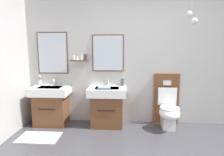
# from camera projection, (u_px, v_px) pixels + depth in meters

# --- Properties ---
(wall_back) EXTENTS (5.08, 0.61, 2.60)m
(wall_back) POSITION_uv_depth(u_px,v_px,m) (149.00, 57.00, 3.79)
(wall_back) COLOR #B7B5B2
(wall_back) RESTS_ON ground
(bath_mat) EXTENTS (0.68, 0.44, 0.01)m
(bath_mat) POSITION_uv_depth(u_px,v_px,m) (39.00, 137.00, 3.26)
(bath_mat) COLOR #9E9993
(bath_mat) RESTS_ON ground
(vanity_sink_left) EXTENTS (0.71, 0.51, 0.75)m
(vanity_sink_left) POSITION_uv_depth(u_px,v_px,m) (51.00, 104.00, 3.79)
(vanity_sink_left) COLOR brown
(vanity_sink_left) RESTS_ON ground
(tap_on_left_sink) EXTENTS (0.03, 0.13, 0.11)m
(tap_on_left_sink) POSITION_uv_depth(u_px,v_px,m) (54.00, 81.00, 3.90)
(tap_on_left_sink) COLOR silver
(tap_on_left_sink) RESTS_ON vanity_sink_left
(vanity_sink_right) EXTENTS (0.71, 0.51, 0.75)m
(vanity_sink_right) POSITION_uv_depth(u_px,v_px,m) (107.00, 105.00, 3.72)
(vanity_sink_right) COLOR brown
(vanity_sink_right) RESTS_ON ground
(tap_on_right_sink) EXTENTS (0.03, 0.13, 0.11)m
(tap_on_right_sink) POSITION_uv_depth(u_px,v_px,m) (108.00, 82.00, 3.83)
(tap_on_right_sink) COLOR silver
(tap_on_right_sink) RESTS_ON vanity_sink_right
(toilet) EXTENTS (0.48, 0.62, 1.00)m
(toilet) POSITION_uv_depth(u_px,v_px,m) (168.00, 107.00, 3.66)
(toilet) COLOR brown
(toilet) RESTS_ON ground
(toothbrush_cup) EXTENTS (0.07, 0.07, 0.20)m
(toothbrush_cup) POSITION_uv_depth(u_px,v_px,m) (40.00, 82.00, 3.91)
(toothbrush_cup) COLOR silver
(toothbrush_cup) RESTS_ON vanity_sink_left
(soap_dispenser) EXTENTS (0.06, 0.06, 0.18)m
(soap_dispenser) POSITION_uv_depth(u_px,v_px,m) (123.00, 82.00, 3.81)
(soap_dispenser) COLOR #4C4C51
(soap_dispenser) RESTS_ON vanity_sink_right
(folded_hand_towel) EXTENTS (0.22, 0.16, 0.04)m
(folded_hand_towel) POSITION_uv_depth(u_px,v_px,m) (104.00, 88.00, 3.51)
(folded_hand_towel) COLOR gray
(folded_hand_towel) RESTS_ON vanity_sink_right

